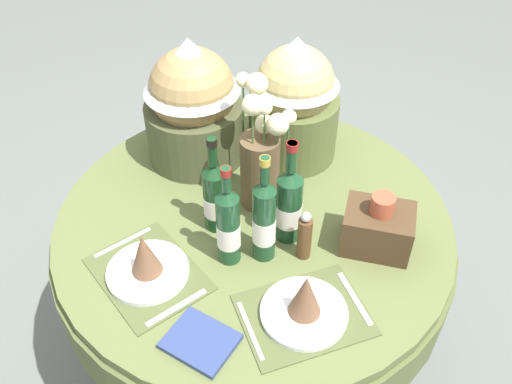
# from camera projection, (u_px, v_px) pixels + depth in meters

# --- Properties ---
(ground) EXTENTS (8.00, 8.00, 0.00)m
(ground) POSITION_uv_depth(u_px,v_px,m) (254.00, 348.00, 2.34)
(ground) COLOR slate
(dining_table) EXTENTS (1.30, 1.30, 0.76)m
(dining_table) POSITION_uv_depth(u_px,v_px,m) (254.00, 246.00, 1.92)
(dining_table) COLOR #5B6638
(dining_table) RESTS_ON ground
(place_setting_left) EXTENTS (0.43, 0.41, 0.16)m
(place_setting_left) POSITION_uv_depth(u_px,v_px,m) (146.00, 264.00, 1.62)
(place_setting_left) COLOR #4E562F
(place_setting_left) RESTS_ON dining_table
(place_setting_right) EXTENTS (0.43, 0.41, 0.16)m
(place_setting_right) POSITION_uv_depth(u_px,v_px,m) (305.00, 305.00, 1.51)
(place_setting_right) COLOR #4E562F
(place_setting_right) RESTS_ON dining_table
(flower_vase) EXTENTS (0.20, 0.17, 0.44)m
(flower_vase) POSITION_uv_depth(u_px,v_px,m) (260.00, 156.00, 1.76)
(flower_vase) COLOR brown
(flower_vase) RESTS_ON dining_table
(wine_bottle_left) EXTENTS (0.07, 0.07, 0.34)m
(wine_bottle_left) POSITION_uv_depth(u_px,v_px,m) (215.00, 196.00, 1.71)
(wine_bottle_left) COLOR #143819
(wine_bottle_left) RESTS_ON dining_table
(wine_bottle_centre) EXTENTS (0.08, 0.08, 0.36)m
(wine_bottle_centre) POSITION_uv_depth(u_px,v_px,m) (289.00, 204.00, 1.68)
(wine_bottle_centre) COLOR #194223
(wine_bottle_centre) RESTS_ON dining_table
(wine_bottle_right) EXTENTS (0.07, 0.07, 0.37)m
(wine_bottle_right) POSITION_uv_depth(u_px,v_px,m) (264.00, 220.00, 1.61)
(wine_bottle_right) COLOR #194223
(wine_bottle_right) RESTS_ON dining_table
(wine_bottle_rear) EXTENTS (0.07, 0.07, 0.35)m
(wine_bottle_rear) POSITION_uv_depth(u_px,v_px,m) (228.00, 226.00, 1.61)
(wine_bottle_rear) COLOR #194223
(wine_bottle_rear) RESTS_ON dining_table
(pepper_mill) EXTENTS (0.04, 0.04, 0.18)m
(pepper_mill) POSITION_uv_depth(u_px,v_px,m) (305.00, 236.00, 1.65)
(pepper_mill) COLOR brown
(pepper_mill) RESTS_ON dining_table
(book_on_table) EXTENTS (0.21, 0.19, 0.02)m
(book_on_table) POSITION_uv_depth(u_px,v_px,m) (200.00, 341.00, 1.47)
(book_on_table) COLOR navy
(book_on_table) RESTS_ON dining_table
(gift_tub_back_left) EXTENTS (0.34, 0.34, 0.46)m
(gift_tub_back_left) POSITION_uv_depth(u_px,v_px,m) (193.00, 98.00, 1.91)
(gift_tub_back_left) COLOR #474C2D
(gift_tub_back_left) RESTS_ON dining_table
(gift_tub_back_centre) EXTENTS (0.31, 0.31, 0.46)m
(gift_tub_back_centre) POSITION_uv_depth(u_px,v_px,m) (295.00, 96.00, 1.92)
(gift_tub_back_centre) COLOR #566033
(gift_tub_back_centre) RESTS_ON dining_table
(woven_basket_side_right) EXTENTS (0.20, 0.15, 0.20)m
(woven_basket_side_right) POSITION_uv_depth(u_px,v_px,m) (378.00, 228.00, 1.68)
(woven_basket_side_right) COLOR #47331E
(woven_basket_side_right) RESTS_ON dining_table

